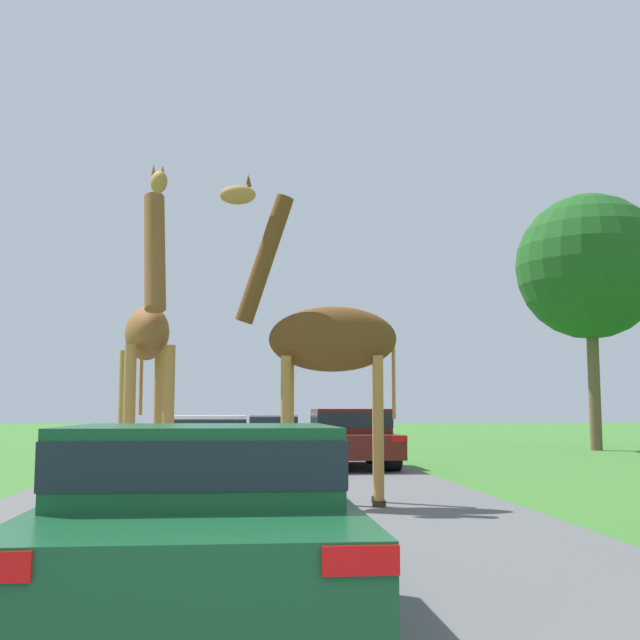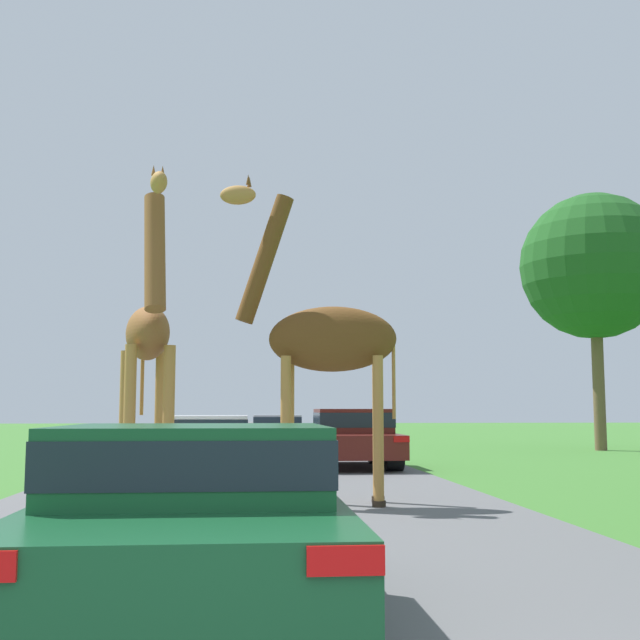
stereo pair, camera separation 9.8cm
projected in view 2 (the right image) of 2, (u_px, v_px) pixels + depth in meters
The scene contains 8 objects.
road at pixel (249, 445), 31.47m from camera, with size 7.77×120.00×0.00m.
giraffe_near_road at pixel (324, 340), 12.10m from camera, with size 2.75×0.98×5.01m.
giraffe_companion at pixel (148, 340), 12.66m from camera, with size 1.07×2.72×5.00m.
car_lead_maroon at pixel (193, 514), 5.48m from camera, with size 1.98×3.93×1.29m.
car_queue_right at pixel (277, 430), 29.19m from camera, with size 1.87×4.58×1.19m.
car_queue_left at pixel (207, 445), 16.00m from camera, with size 1.76×4.09×1.27m.
car_far_ahead at pixel (353, 436), 19.53m from camera, with size 1.97×4.16×1.41m.
tree_left_edge at pixel (594, 267), 28.04m from camera, with size 5.11×5.11×8.94m.
Camera 2 is at (-0.07, -1.95, 1.40)m, focal length 45.00 mm.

